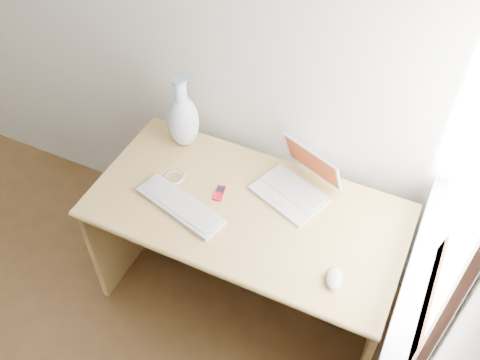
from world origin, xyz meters
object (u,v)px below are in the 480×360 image
at_px(desk, 254,224).
at_px(vase, 183,119).
at_px(external_keyboard, 180,205).
at_px(laptop, 293,182).

xyz_separation_m(desk, vase, (-0.43, 0.16, 0.35)).
bearing_deg(vase, external_keyboard, -63.84).
bearing_deg(desk, laptop, 37.87).
relative_size(desk, external_keyboard, 3.08).
bearing_deg(laptop, external_keyboard, -121.58).
bearing_deg(desk, vase, 159.63).
xyz_separation_m(laptop, external_keyboard, (-0.39, -0.30, -0.04)).
relative_size(laptop, external_keyboard, 0.81).
height_order(external_keyboard, vase, vase).
bearing_deg(laptop, desk, -120.94).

